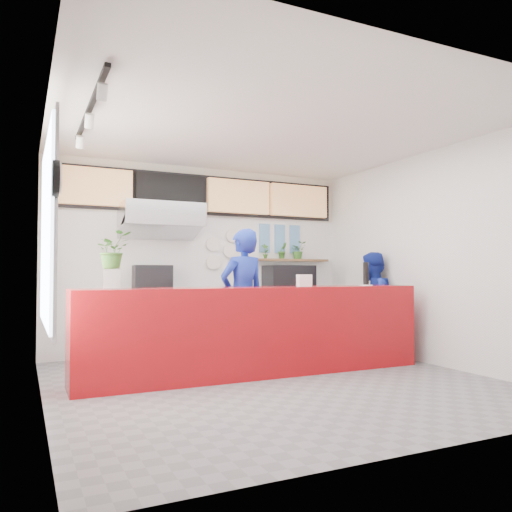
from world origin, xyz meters
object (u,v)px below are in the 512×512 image
object	(u,v)px
service_counter	(259,331)
panini_oven	(152,282)
espresso_machine	(288,280)
staff_right	(372,303)
pepper_mill	(366,273)
staff_center	(243,298)

from	to	relation	value
service_counter	panini_oven	size ratio (longest dim) A/B	8.24
espresso_machine	staff_right	distance (m)	1.48
pepper_mill	espresso_machine	bearing A→B (deg)	95.80
service_counter	staff_right	size ratio (longest dim) A/B	2.81
panini_oven	pepper_mill	xyz separation A→B (m)	(2.53, -1.87, 0.12)
panini_oven	espresso_machine	world-z (taller)	espresso_machine
staff_right	panini_oven	bearing A→B (deg)	-46.05
service_counter	staff_center	distance (m)	0.63
staff_center	pepper_mill	bearing A→B (deg)	149.35
service_counter	pepper_mill	bearing A→B (deg)	-2.42
service_counter	espresso_machine	size ratio (longest dim) A/B	5.76
service_counter	pepper_mill	distance (m)	1.76
panini_oven	staff_right	distance (m)	3.41
pepper_mill	service_counter	bearing A→B (deg)	177.58
service_counter	pepper_mill	size ratio (longest dim) A/B	14.52
staff_center	pepper_mill	xyz separation A→B (m)	(1.61, -0.56, 0.34)
staff_right	staff_center	bearing A→B (deg)	-22.43
espresso_machine	staff_right	xyz separation A→B (m)	(0.85, -1.16, -0.35)
staff_center	staff_right	size ratio (longest dim) A/B	1.17
panini_oven	staff_right	bearing A→B (deg)	-14.12
staff_center	pepper_mill	size ratio (longest dim) A/B	6.03
espresso_machine	service_counter	bearing A→B (deg)	-123.25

